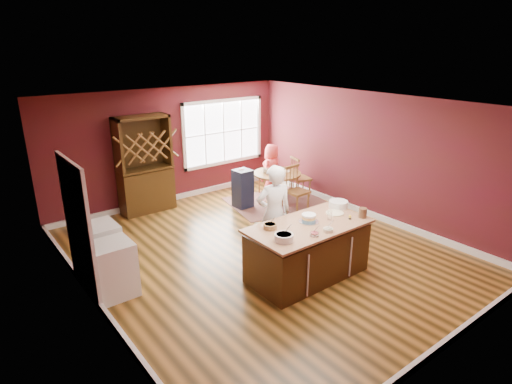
% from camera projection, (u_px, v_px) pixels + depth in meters
% --- Properties ---
extents(room_shell, '(7.00, 7.00, 7.00)m').
position_uv_depth(room_shell, '(262.00, 183.00, 7.45)').
color(room_shell, '#905E23').
rests_on(room_shell, ground).
extents(window, '(2.36, 0.10, 1.66)m').
position_uv_depth(window, '(223.00, 132.00, 10.85)').
color(window, white).
rests_on(window, room_shell).
extents(doorway, '(0.08, 1.26, 2.13)m').
position_uv_depth(doorway, '(79.00, 232.00, 6.29)').
color(doorway, white).
rests_on(doorway, room_shell).
extents(kitchen_island, '(2.01, 1.05, 0.92)m').
position_uv_depth(kitchen_island, '(307.00, 252.00, 6.96)').
color(kitchen_island, '#3A240E').
rests_on(kitchen_island, ground).
extents(dining_table, '(1.13, 1.13, 0.75)m').
position_uv_depth(dining_table, '(277.00, 181.00, 10.16)').
color(dining_table, '#985F24').
rests_on(dining_table, ground).
extents(baker, '(0.73, 0.59, 1.75)m').
position_uv_depth(baker, '(274.00, 214.00, 7.34)').
color(baker, white).
rests_on(baker, ground).
extents(layer_cake, '(0.32, 0.32, 0.13)m').
position_uv_depth(layer_cake, '(309.00, 218.00, 6.88)').
color(layer_cake, white).
rests_on(layer_cake, kitchen_island).
extents(bowl_blue, '(0.28, 0.28, 0.11)m').
position_uv_depth(bowl_blue, '(284.00, 237.00, 6.23)').
color(bowl_blue, white).
rests_on(bowl_blue, kitchen_island).
extents(bowl_yellow, '(0.21, 0.21, 0.08)m').
position_uv_depth(bowl_yellow, '(270.00, 226.00, 6.64)').
color(bowl_yellow, tan).
rests_on(bowl_yellow, kitchen_island).
extents(bowl_pink, '(0.14, 0.14, 0.05)m').
position_uv_depth(bowl_pink, '(315.00, 234.00, 6.40)').
color(bowl_pink, white).
rests_on(bowl_pink, kitchen_island).
extents(bowl_olive, '(0.15, 0.15, 0.06)m').
position_uv_depth(bowl_olive, '(328.00, 230.00, 6.53)').
color(bowl_olive, '#F8EACF').
rests_on(bowl_olive, kitchen_island).
extents(drinking_glass, '(0.08, 0.08, 0.16)m').
position_uv_depth(drinking_glass, '(330.00, 215.00, 6.95)').
color(drinking_glass, silver).
rests_on(drinking_glass, kitchen_island).
extents(dinner_plate, '(0.30, 0.30, 0.02)m').
position_uv_depth(dinner_plate, '(335.00, 213.00, 7.23)').
color(dinner_plate, beige).
rests_on(dinner_plate, kitchen_island).
extents(white_tub, '(0.33, 0.33, 0.11)m').
position_uv_depth(white_tub, '(338.00, 204.00, 7.50)').
color(white_tub, silver).
rests_on(white_tub, kitchen_island).
extents(stoneware_crock, '(0.13, 0.13, 0.16)m').
position_uv_depth(stoneware_crock, '(363.00, 213.00, 7.05)').
color(stoneware_crock, '#403018').
rests_on(stoneware_crock, kitchen_island).
extents(toy_figurine, '(0.04, 0.04, 0.07)m').
position_uv_depth(toy_figurine, '(350.00, 217.00, 6.99)').
color(toy_figurine, yellow).
rests_on(toy_figurine, kitchen_island).
extents(rug, '(2.50, 2.11, 0.01)m').
position_uv_depth(rug, '(277.00, 202.00, 10.33)').
color(rug, brown).
rests_on(rug, ground).
extents(chair_east, '(0.50, 0.52, 1.03)m').
position_uv_depth(chair_east, '(301.00, 176.00, 10.58)').
color(chair_east, olive).
rests_on(chair_east, ground).
extents(chair_south, '(0.47, 0.45, 1.08)m').
position_uv_depth(chair_south, '(298.00, 190.00, 9.58)').
color(chair_south, brown).
rests_on(chair_south, ground).
extents(chair_north, '(0.50, 0.49, 0.93)m').
position_uv_depth(chair_north, '(267.00, 175.00, 10.87)').
color(chair_north, brown).
rests_on(chair_north, ground).
extents(seated_woman, '(0.73, 0.58, 1.31)m').
position_uv_depth(seated_woman, '(272.00, 170.00, 10.64)').
color(seated_woman, '#E44044').
rests_on(seated_woman, ground).
extents(high_chair, '(0.39, 0.39, 0.94)m').
position_uv_depth(high_chair, '(243.00, 188.00, 9.90)').
color(high_chair, '#181F32').
rests_on(high_chair, ground).
extents(toddler, '(0.18, 0.14, 0.26)m').
position_uv_depth(toddler, '(243.00, 172.00, 9.89)').
color(toddler, '#8CA5BF').
rests_on(toddler, high_chair).
extents(table_plate, '(0.19, 0.19, 0.01)m').
position_uv_depth(table_plate, '(286.00, 171.00, 10.16)').
color(table_plate, beige).
rests_on(table_plate, dining_table).
extents(table_cup, '(0.14, 0.14, 0.10)m').
position_uv_depth(table_cup, '(265.00, 171.00, 10.06)').
color(table_cup, beige).
rests_on(table_cup, dining_table).
extents(hutch, '(1.19, 0.49, 2.18)m').
position_uv_depth(hutch, '(145.00, 165.00, 9.49)').
color(hutch, '#321B10').
rests_on(hutch, ground).
extents(washer, '(0.59, 0.57, 0.86)m').
position_uv_depth(washer, '(113.00, 269.00, 6.44)').
color(washer, white).
rests_on(washer, ground).
extents(dryer, '(0.63, 0.61, 0.92)m').
position_uv_depth(dryer, '(99.00, 252.00, 6.91)').
color(dryer, white).
rests_on(dryer, ground).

